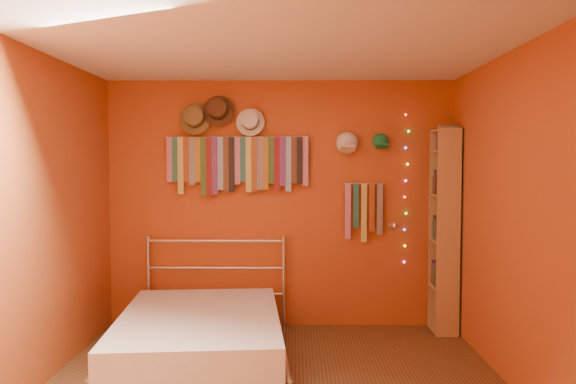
{
  "coord_description": "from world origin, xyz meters",
  "views": [
    {
      "loc": [
        0.15,
        -3.95,
        1.67
      ],
      "look_at": [
        0.09,
        0.9,
        1.42
      ],
      "focal_mm": 35.0,
      "sensor_mm": 36.0,
      "label": 1
    }
  ],
  "objects_px": {
    "reading_lamp": "(394,225)",
    "bed": "(200,336)",
    "bookshelf": "(449,229)",
    "tie_rack": "(237,162)"
  },
  "relations": [
    {
      "from": "bookshelf",
      "to": "bed",
      "type": "distance_m",
      "value": 2.59
    },
    {
      "from": "bed",
      "to": "bookshelf",
      "type": "bearing_deg",
      "value": 15.48
    },
    {
      "from": "bookshelf",
      "to": "bed",
      "type": "xyz_separation_m",
      "value": [
        -2.31,
        -0.86,
        -0.8
      ]
    },
    {
      "from": "tie_rack",
      "to": "bed",
      "type": "bearing_deg",
      "value": -102.12
    },
    {
      "from": "reading_lamp",
      "to": "bed",
      "type": "distance_m",
      "value": 2.14
    },
    {
      "from": "tie_rack",
      "to": "bed",
      "type": "height_order",
      "value": "tie_rack"
    },
    {
      "from": "bookshelf",
      "to": "bed",
      "type": "height_order",
      "value": "bookshelf"
    },
    {
      "from": "tie_rack",
      "to": "bed",
      "type": "relative_size",
      "value": 0.73
    },
    {
      "from": "tie_rack",
      "to": "bookshelf",
      "type": "relative_size",
      "value": 0.72
    },
    {
      "from": "bookshelf",
      "to": "reading_lamp",
      "type": "bearing_deg",
      "value": -179.8
    }
  ]
}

